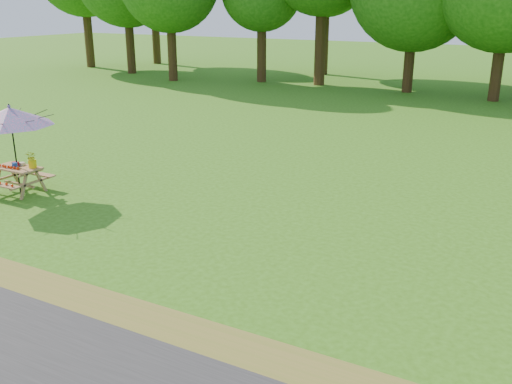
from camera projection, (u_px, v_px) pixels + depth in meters
The scene contains 7 objects.
ground at pixel (136, 232), 11.94m from camera, with size 120.00×120.00×0.00m, color #346713.
drygrass_strip at pixel (28, 288), 9.60m from camera, with size 120.00×1.20×0.01m, color olive.
picnic_table at pixel (19, 180), 14.32m from camera, with size 1.20×1.32×0.67m.
patio_umbrella at pixel (10, 116), 13.81m from camera, with size 2.36×2.36×2.25m.
produce_bins at pixel (17, 164), 14.25m from camera, with size 0.27×0.37×0.13m.
tomatoes_row at pixel (7, 167), 14.12m from camera, with size 0.77×0.13×0.07m, color red, non-canonical shape.
flower_bucket at pixel (32, 159), 14.08m from camera, with size 0.27×0.24×0.43m.
Camera 1 is at (7.49, -8.50, 4.59)m, focal length 40.00 mm.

